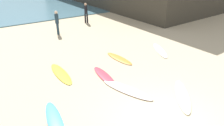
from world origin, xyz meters
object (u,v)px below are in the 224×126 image
object	(u,v)px
beachgoer_mid	(57,21)
surfboard_3	(61,74)
surfboard_1	(182,95)
surfboard_6	(119,58)
surfboard_5	(104,76)
surfboard_4	(55,122)
beachgoer_near	(86,12)
surfboard_2	(160,50)
surfboard_0	(127,90)

from	to	relation	value
beachgoer_mid	surfboard_3	bearing A→B (deg)	-167.91
surfboard_1	beachgoer_mid	distance (m)	11.06
surfboard_3	surfboard_6	distance (m)	3.53
surfboard_5	surfboard_4	bearing A→B (deg)	-144.11
surfboard_3	beachgoer_mid	distance (m)	6.68
beachgoer_near	beachgoer_mid	bearing A→B (deg)	-103.10
surfboard_2	surfboard_3	bearing A→B (deg)	23.05
surfboard_2	beachgoer_mid	world-z (taller)	beachgoer_mid
surfboard_0	beachgoer_mid	size ratio (longest dim) A/B	1.42
surfboard_6	beachgoer_mid	bearing A→B (deg)	97.23
surfboard_1	surfboard_0	bearing A→B (deg)	177.22
surfboard_6	beachgoer_mid	world-z (taller)	beachgoer_mid
beachgoer_mid	surfboard_0	bearing A→B (deg)	-150.34
surfboard_2	surfboard_6	size ratio (longest dim) A/B	1.13
surfboard_1	beachgoer_mid	size ratio (longest dim) A/B	1.39
surfboard_0	beachgoer_mid	world-z (taller)	beachgoer_mid
surfboard_0	surfboard_4	xyz separation A→B (m)	(-3.39, -0.26, -0.01)
beachgoer_mid	surfboard_1	bearing A→B (deg)	-141.15
surfboard_4	surfboard_0	bearing A→B (deg)	-166.71
surfboard_3	surfboard_4	world-z (taller)	same
surfboard_4	beachgoer_mid	bearing A→B (deg)	-102.43
surfboard_2	surfboard_4	distance (m)	8.39
surfboard_3	beachgoer_near	world-z (taller)	beachgoer_near
surfboard_2	surfboard_5	distance (m)	4.80
surfboard_2	beachgoer_mid	bearing A→B (deg)	-30.15
beachgoer_near	beachgoer_mid	size ratio (longest dim) A/B	0.98
surfboard_2	surfboard_3	world-z (taller)	surfboard_2
surfboard_3	surfboard_5	xyz separation A→B (m)	(1.71, -1.44, 0.01)
surfboard_6	surfboard_0	bearing A→B (deg)	-123.78
surfboard_2	surfboard_6	world-z (taller)	surfboard_6
surfboard_5	beachgoer_mid	distance (m)	7.74
surfboard_4	surfboard_2	bearing A→B (deg)	-151.95
surfboard_3	surfboard_2	bearing A→B (deg)	-3.32
surfboard_5	beachgoer_near	bearing A→B (deg)	73.20
surfboard_3	surfboard_4	size ratio (longest dim) A/B	0.99
surfboard_2	surfboard_5	size ratio (longest dim) A/B	1.10
surfboard_4	surfboard_5	world-z (taller)	surfboard_5
surfboard_1	beachgoer_near	xyz separation A→B (m)	(2.00, 12.72, 0.97)
surfboard_5	surfboard_6	world-z (taller)	surfboard_5
surfboard_4	beachgoer_mid	xyz separation A→B (m)	(3.71, 9.54, 1.00)
surfboard_1	surfboard_4	world-z (taller)	surfboard_1
surfboard_2	surfboard_3	size ratio (longest dim) A/B	0.95
surfboard_2	surfboard_5	bearing A→B (deg)	38.59
surfboard_0	surfboard_5	bearing A→B (deg)	-102.37
surfboard_2	surfboard_3	distance (m)	6.45
surfboard_6	surfboard_2	bearing A→B (deg)	-12.74
surfboard_3	surfboard_6	xyz separation A→B (m)	(3.53, -0.14, 0.00)
surfboard_2	beachgoer_near	distance (m)	8.66
surfboard_0	beachgoer_near	xyz separation A→B (m)	(3.70, 11.06, 0.97)
surfboard_1	surfboard_3	xyz separation A→B (m)	(-3.59, 4.71, -0.01)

